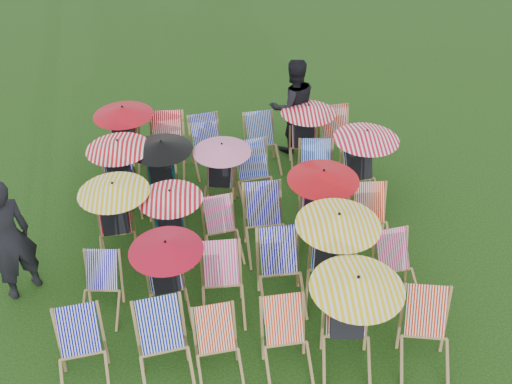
{
  "coord_description": "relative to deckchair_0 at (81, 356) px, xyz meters",
  "views": [
    {
      "loc": [
        -0.36,
        -6.6,
        6.18
      ],
      "look_at": [
        0.2,
        0.31,
        0.9
      ],
      "focal_mm": 40.0,
      "sensor_mm": 36.0,
      "label": 1
    }
  ],
  "objects": [
    {
      "name": "deckchair_8",
      "position": [
        1.74,
        1.01,
        0.0
      ],
      "size": [
        0.63,
        0.87,
        0.92
      ],
      "rotation": [
        0.0,
        0.0,
        0.03
      ],
      "color": "#977546",
      "rests_on": "ground"
    },
    {
      "name": "deckchair_16",
      "position": [
        3.27,
        2.34,
        0.23
      ],
      "size": [
        1.09,
        1.17,
        1.3
      ],
      "rotation": [
        0.0,
        0.0,
        -0.19
      ],
      "color": "#977546",
      "rests_on": "ground"
    },
    {
      "name": "deckchair_10",
      "position": [
        3.26,
        1.21,
        0.27
      ],
      "size": [
        1.16,
        1.24,
        1.38
      ],
      "rotation": [
        0.0,
        0.0,
        -0.21
      ],
      "color": "#977546",
      "rests_on": "ground"
    },
    {
      "name": "deckchair_29",
      "position": [
        4.03,
        4.59,
        0.03
      ],
      "size": [
        0.73,
        0.96,
        0.97
      ],
      "rotation": [
        0.0,
        0.0,
        0.11
      ],
      "color": "#977546",
      "rests_on": "ground"
    },
    {
      "name": "deckchair_24",
      "position": [
        0.06,
        4.6,
        0.21
      ],
      "size": [
        1.07,
        1.11,
        1.27
      ],
      "rotation": [
        0.0,
        0.0,
        -0.03
      ],
      "color": "#977546",
      "rests_on": "ground"
    },
    {
      "name": "person_left",
      "position": [
        -1.14,
        1.6,
        0.53
      ],
      "size": [
        0.84,
        0.84,
        1.96
      ],
      "primitive_type": "imported",
      "rotation": [
        0.0,
        0.0,
        3.92
      ],
      "color": "black",
      "rests_on": "ground"
    },
    {
      "name": "deckchair_7",
      "position": [
        1.0,
        1.07,
        0.17
      ],
      "size": [
        0.99,
        1.08,
        1.18
      ],
      "rotation": [
        0.0,
        0.0,
        0.19
      ],
      "color": "#977546",
      "rests_on": "ground"
    },
    {
      "name": "deckchair_13",
      "position": [
        1.01,
        2.21,
        0.15
      ],
      "size": [
        0.97,
        1.05,
        1.15
      ],
      "rotation": [
        0.0,
        0.0,
        0.18
      ],
      "color": "#977546",
      "rests_on": "ground"
    },
    {
      "name": "deckchair_19",
      "position": [
        0.81,
        3.48,
        0.19
      ],
      "size": [
        1.03,
        1.09,
        1.22
      ],
      "rotation": [
        0.0,
        0.0,
        0.09
      ],
      "color": "#977546",
      "rests_on": "ground"
    },
    {
      "name": "deckchair_1",
      "position": [
        1.0,
        -0.05,
        0.04
      ],
      "size": [
        0.81,
        1.01,
        0.99
      ],
      "rotation": [
        0.0,
        0.0,
        0.18
      ],
      "color": "#977546",
      "rests_on": "ground"
    },
    {
      "name": "deckchair_26",
      "position": [
        1.59,
        4.53,
        0.01
      ],
      "size": [
        0.78,
        0.97,
        0.94
      ],
      "rotation": [
        0.0,
        0.0,
        0.2
      ],
      "color": "#977546",
      "rests_on": "ground"
    },
    {
      "name": "deckchair_28",
      "position": [
        3.4,
        4.53,
        0.17
      ],
      "size": [
        1.01,
        1.04,
        1.19
      ],
      "rotation": [
        0.0,
        0.0,
        -0.02
      ],
      "color": "#977546",
      "rests_on": "ground"
    },
    {
      "name": "deckchair_22",
      "position": [
        3.43,
        3.41,
        0.03
      ],
      "size": [
        0.72,
        0.95,
        0.97
      ],
      "rotation": [
        0.0,
        0.0,
        -0.09
      ],
      "color": "#977546",
      "rests_on": "ground"
    },
    {
      "name": "deckchair_4",
      "position": [
        3.28,
        0.07,
        0.26
      ],
      "size": [
        1.14,
        1.2,
        1.35
      ],
      "rotation": [
        0.0,
        0.0,
        -0.11
      ],
      "color": "#977546",
      "rests_on": "ground"
    },
    {
      "name": "deckchair_27",
      "position": [
        2.6,
        4.53,
        0.01
      ],
      "size": [
        0.73,
        0.93,
        0.94
      ],
      "rotation": [
        0.0,
        0.0,
        0.13
      ],
      "color": "#977546",
      "rests_on": "ground"
    },
    {
      "name": "deckchair_6",
      "position": [
        0.07,
        1.11,
        -0.05
      ],
      "size": [
        0.61,
        0.8,
        0.82
      ],
      "rotation": [
        0.0,
        0.0,
        -0.09
      ],
      "color": "#977546",
      "rests_on": "ground"
    },
    {
      "name": "deckchair_0",
      "position": [
        0.0,
        0.0,
        0.0
      ],
      "size": [
        0.73,
        0.92,
        0.91
      ],
      "rotation": [
        0.0,
        0.0,
        0.16
      ],
      "color": "#977546",
      "rests_on": "ground"
    },
    {
      "name": "deckchair_2",
      "position": [
        1.65,
        -0.07,
        -0.02
      ],
      "size": [
        0.67,
        0.86,
        0.87
      ],
      "rotation": [
        0.0,
        0.0,
        0.13
      ],
      "color": "#977546",
      "rests_on": "ground"
    },
    {
      "name": "deckchair_12",
      "position": [
        0.18,
        2.31,
        0.21
      ],
      "size": [
        1.06,
        1.14,
        1.26
      ],
      "rotation": [
        0.0,
        0.0,
        0.12
      ],
      "color": "#977546",
      "rests_on": "ground"
    },
    {
      "name": "deckchair_14",
      "position": [
        1.78,
        2.19,
        -0.04
      ],
      "size": [
        0.69,
        0.85,
        0.83
      ],
      "rotation": [
        0.0,
        0.0,
        0.2
      ],
      "color": "#977546",
      "rests_on": "ground"
    },
    {
      "name": "person_rear",
      "position": [
        3.23,
        5.06,
        0.49
      ],
      "size": [
        1.04,
        0.88,
        1.88
      ],
      "primitive_type": "imported",
      "rotation": [
        0.0,
        0.0,
        3.34
      ],
      "color": "black",
      "rests_on": "ground"
    },
    {
      "name": "deckchair_23",
      "position": [
        4.21,
        3.39,
        0.23
      ],
      "size": [
        1.1,
        1.18,
        1.3
      ],
      "rotation": [
        0.0,
        0.0,
        0.15
      ],
      "color": "#977546",
      "rests_on": "ground"
    },
    {
      "name": "deckchair_15",
      "position": [
        2.44,
        2.2,
        0.04
      ],
      "size": [
        0.72,
        0.96,
        0.99
      ],
      "rotation": [
        0.0,
        0.0,
        0.07
      ],
      "color": "#977546",
      "rests_on": "ground"
    },
    {
      "name": "ground",
      "position": [
        2.12,
        2.18,
        -0.46
      ],
      "size": [
        100.0,
        100.0,
        0.0
      ],
      "primitive_type": "plane",
      "color": "black",
      "rests_on": "ground"
    },
    {
      "name": "deckchair_3",
      "position": [
        2.5,
        -0.03,
        -0.0
      ],
      "size": [
        0.67,
        0.88,
        0.91
      ],
      "rotation": [
        0.0,
        0.0,
        0.08
      ],
      "color": "#977546",
      "rests_on": "ground"
    },
    {
      "name": "deckchair_18",
      "position": [
        0.12,
        3.49,
        0.21
      ],
      "size": [
        1.06,
        1.15,
        1.26
      ],
      "rotation": [
        0.0,
        0.0,
        0.18
      ],
      "color": "#977546",
      "rests_on": "ground"
    },
    {
      "name": "deckchair_11",
      "position": [
        4.21,
        1.11,
        -0.01
      ],
      "size": [
        0.72,
        0.9,
        0.89
      ],
      "rotation": [
        0.0,
        0.0,
        0.17
      ],
      "color": "#977546",
      "rests_on": "ground"
    },
    {
      "name": "deckchair_20",
      "position": [
        1.78,
        3.43,
        0.15
      ],
      "size": [
        0.97,
        1.04,
        1.16
      ],
      "rotation": [
        0.0,
        0.0,
        -0.19
      ],
      "color": "#977546",
      "rests_on": "ground"
    },
    {
      "name": "deckchair_5",
      "position": [
        4.23,
        -0.08,
        0.02
      ],
      "size": [
        0.78,
        0.97,
        0.96
      ],
      "rotation": [
        0.0,
        0.0,
        -0.18
      ],
      "color": "#977546",
      "rests_on": "ground"
    },
    {
      "name": "deckchair_25",
      "position": [
        0.83,
        4.49,
        0.06
      ],
      "size": [
        0.7,
        0.96,
        1.03
      ],
      "rotation": [
        0.0,
        0.0,
        -0.02
      ],
      "color": "#977546",
      "rests_on": "ground"
    },
    {
      "name": "deckchair_9",
      "position": [
        2.56,
        1.14,
        0.04
      ],
      "size": [
        0.71,
        0.95,
        0.98
      ],
      "rotation": [
        0.0,
        0.0,
        0.06
      ],
      "color": "#977546",
      "rests_on": "ground"
    },
    {
      "name": "deckchair_17",
      "position": [
        4.09,
        2.18,
        0.0
      ],
      "size": [
        0.62,
        0.86,
        0.92
      ],
      "rotation": [
        0.0,
        0.0,
        -0.02
      ],
      "color": "#977546",
      "rests_on": "ground"
    },
    {
      "name": "deckchair_21",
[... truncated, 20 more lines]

